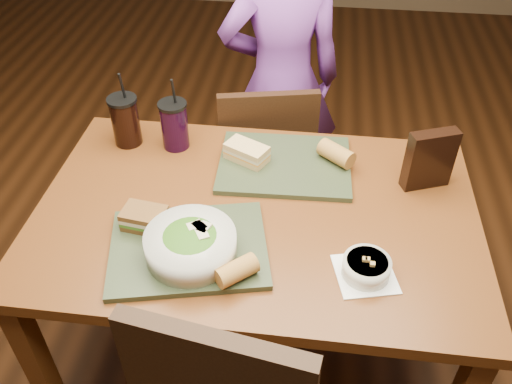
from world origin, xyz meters
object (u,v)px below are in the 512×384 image
at_px(cup_cola, 125,120).
at_px(salad_bowl, 191,243).
at_px(tray_far, 285,165).
at_px(cup_berry, 174,125).
at_px(baguette_far, 336,154).
at_px(tray_near, 189,248).
at_px(soup_bowl, 366,267).
at_px(sandwich_near, 145,218).
at_px(chip_bag, 429,160).
at_px(sandwich_far, 247,152).
at_px(baguette_near, 237,271).
at_px(diner, 281,82).
at_px(dining_table, 256,232).
at_px(chair_far, 270,164).

bearing_deg(cup_cola, salad_bowl, -56.64).
bearing_deg(tray_far, cup_berry, 169.12).
bearing_deg(baguette_far, tray_near, -131.94).
height_order(soup_bowl, cup_berry, cup_berry).
xyz_separation_m(tray_far, soup_bowl, (0.25, -0.43, 0.02)).
xyz_separation_m(sandwich_near, chip_bag, (0.80, 0.31, 0.05)).
distance_m(sandwich_far, baguette_near, 0.50).
bearing_deg(diner, cup_berry, 47.34).
bearing_deg(cup_cola, diner, 49.72).
xyz_separation_m(baguette_near, chip_bag, (0.52, 0.46, 0.05)).
relative_size(sandwich_far, cup_berry, 0.60).
distance_m(soup_bowl, cup_cola, 0.94).
relative_size(soup_bowl, baguette_near, 1.69).
bearing_deg(sandwich_near, dining_table, 22.43).
bearing_deg(chip_bag, chair_far, 121.10).
distance_m(dining_table, baguette_far, 0.36).
height_order(baguette_far, cup_cola, cup_cola).
bearing_deg(sandwich_near, cup_berry, 91.74).
distance_m(baguette_near, chip_bag, 0.69).
distance_m(baguette_far, chip_bag, 0.29).
relative_size(sandwich_far, baguette_near, 1.43).
bearing_deg(baguette_near, soup_bowl, 11.61).
bearing_deg(soup_bowl, baguette_far, 100.52).
relative_size(diner, tray_near, 3.35).
bearing_deg(sandwich_near, baguette_far, 35.10).
xyz_separation_m(diner, cup_cola, (-0.47, -0.56, 0.13)).
distance_m(sandwich_far, cup_berry, 0.26).
bearing_deg(sandwich_far, baguette_near, -84.98).
bearing_deg(cup_cola, baguette_near, -50.88).
height_order(chair_far, baguette_far, chair_far).
distance_m(baguette_near, cup_cola, 0.73).
bearing_deg(cup_cola, tray_far, -7.56).
relative_size(tray_far, soup_bowl, 2.30).
distance_m(dining_table, sandwich_far, 0.26).
height_order(diner, salad_bowl, diner).
relative_size(soup_bowl, chip_bag, 0.95).
bearing_deg(sandwich_near, cup_cola, 113.51).
bearing_deg(chair_far, tray_far, -77.42).
bearing_deg(diner, tray_near, 67.41).
xyz_separation_m(tray_far, cup_berry, (-0.37, 0.07, 0.08)).
xyz_separation_m(dining_table, soup_bowl, (0.31, -0.21, 0.12)).
bearing_deg(soup_bowl, chip_bag, 64.38).
bearing_deg(baguette_far, chip_bag, -12.68).
xyz_separation_m(chair_far, soup_bowl, (0.33, -0.80, 0.30)).
distance_m(dining_table, chair_far, 0.62).
relative_size(cup_berry, chip_bag, 1.33).
distance_m(diner, cup_cola, 0.75).
relative_size(salad_bowl, cup_berry, 0.94).
distance_m(diner, tray_near, 1.05).
distance_m(tray_far, sandwich_far, 0.13).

